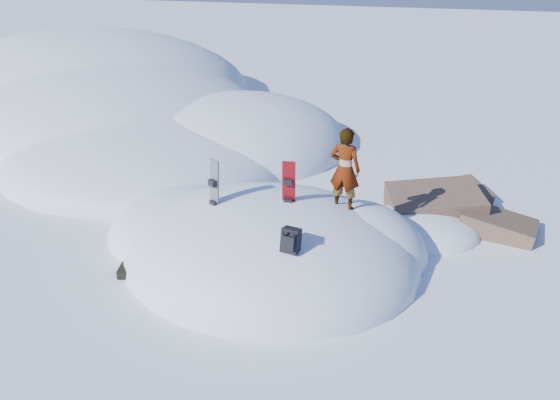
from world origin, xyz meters
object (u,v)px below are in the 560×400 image
(snowboard_red, at_px, (289,193))
(person, at_px, (345,169))
(backpack, at_px, (290,241))
(snowboard_dark, at_px, (214,195))

(snowboard_red, xyz_separation_m, person, (1.16, 0.50, 0.52))
(backpack, distance_m, person, 2.41)
(snowboard_red, relative_size, person, 0.82)
(backpack, height_order, person, person)
(person, bearing_deg, backpack, 83.01)
(snowboard_red, bearing_deg, person, 14.75)
(backpack, bearing_deg, snowboard_dark, 158.81)
(snowboard_red, distance_m, person, 1.37)
(backpack, xyz_separation_m, person, (0.64, 2.20, 0.73))
(snowboard_dark, height_order, person, person)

